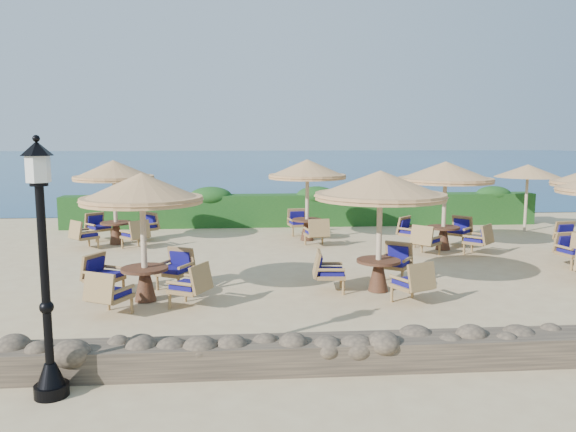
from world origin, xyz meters
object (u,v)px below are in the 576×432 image
(cafe_set_1, at_px, (380,204))
(cafe_set_3, at_px, (114,190))
(cafe_set_5, at_px, (445,189))
(cafe_set_4, at_px, (307,181))
(extra_parasol, at_px, (528,171))
(lamp_post, at_px, (45,280))
(cafe_set_0, at_px, (143,218))

(cafe_set_1, relative_size, cafe_set_3, 1.08)
(cafe_set_1, bearing_deg, cafe_set_5, 55.16)
(cafe_set_4, bearing_deg, cafe_set_5, -25.80)
(extra_parasol, bearing_deg, lamp_post, -136.40)
(extra_parasol, bearing_deg, cafe_set_0, -147.49)
(lamp_post, relative_size, cafe_set_5, 1.17)
(lamp_post, distance_m, extra_parasol, 17.41)
(cafe_set_3, xyz_separation_m, cafe_set_5, (9.99, -1.70, 0.09))
(cafe_set_1, distance_m, cafe_set_5, 5.32)
(cafe_set_3, distance_m, cafe_set_4, 6.10)
(cafe_set_5, bearing_deg, cafe_set_4, 154.20)
(cafe_set_3, bearing_deg, cafe_set_5, -9.66)
(cafe_set_5, bearing_deg, cafe_set_0, -149.49)
(lamp_post, xyz_separation_m, cafe_set_3, (-1.50, 10.70, 0.18))
(lamp_post, xyz_separation_m, cafe_set_0, (0.49, 4.28, 0.18))
(cafe_set_1, bearing_deg, lamp_post, -139.67)
(extra_parasol, relative_size, cafe_set_5, 0.85)
(cafe_set_0, relative_size, cafe_set_4, 0.98)
(cafe_set_5, bearing_deg, lamp_post, -133.35)
(cafe_set_4, height_order, cafe_set_5, same)
(lamp_post, distance_m, cafe_set_4, 11.82)
(extra_parasol, height_order, cafe_set_3, cafe_set_3)
(lamp_post, distance_m, cafe_set_1, 7.17)
(cafe_set_4, distance_m, cafe_set_5, 4.33)
(lamp_post, bearing_deg, cafe_set_1, 40.33)
(cafe_set_1, distance_m, cafe_set_3, 9.23)
(lamp_post, height_order, extra_parasol, lamp_post)
(lamp_post, bearing_deg, cafe_set_3, 97.96)
(cafe_set_3, height_order, cafe_set_5, same)
(lamp_post, height_order, cafe_set_5, lamp_post)
(cafe_set_3, bearing_deg, lamp_post, -82.04)
(cafe_set_1, distance_m, cafe_set_4, 6.31)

